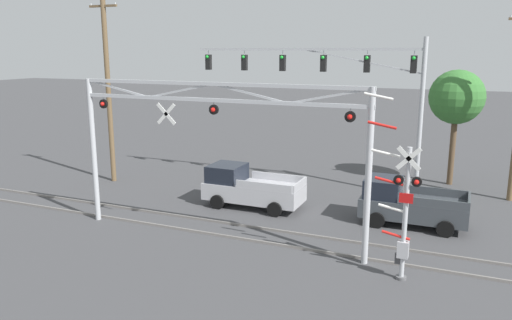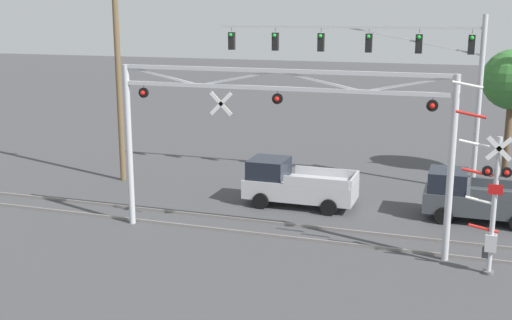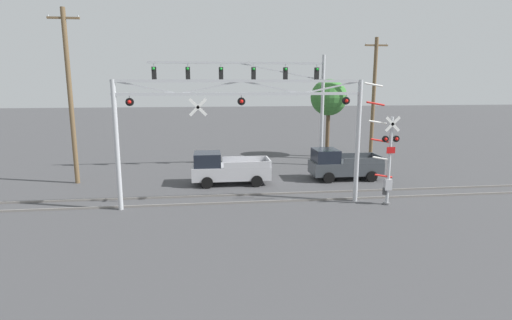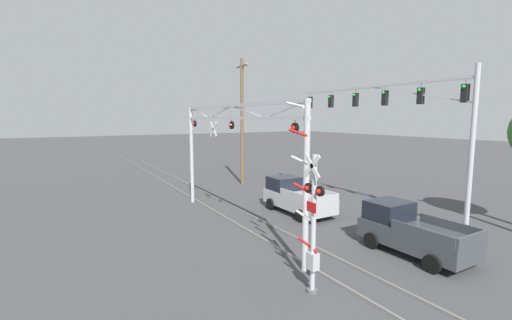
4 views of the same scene
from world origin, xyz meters
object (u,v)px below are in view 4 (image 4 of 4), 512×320
pickup_truck_following (410,231)px  utility_pole_left (242,121)px  crossing_gantry (232,141)px  crossing_signal_mast (311,223)px  pickup_truck_lead (295,197)px  traffic_signal_span (405,113)px

pickup_truck_following → utility_pole_left: size_ratio=0.43×
utility_pole_left → crossing_gantry: bearing=-30.8°
crossing_signal_mast → pickup_truck_following: crossing_signal_mast is taller
pickup_truck_following → utility_pole_left: utility_pole_left is taller
pickup_truck_lead → utility_pole_left: (-9.18, 1.31, 4.42)m
traffic_signal_span → utility_pole_left: utility_pole_left is taller
traffic_signal_span → crossing_signal_mast: bearing=-67.4°
crossing_signal_mast → traffic_signal_span: 11.47m
pickup_truck_following → crossing_gantry: bearing=-144.9°
crossing_gantry → utility_pole_left: bearing=149.2°
crossing_gantry → crossing_signal_mast: bearing=-6.3°
crossing_gantry → traffic_signal_span: size_ratio=0.97×
pickup_truck_following → utility_pole_left: 17.20m
pickup_truck_following → crossing_signal_mast: bearing=-86.0°
crossing_gantry → crossing_signal_mast: (7.27, -0.80, -2.16)m
pickup_truck_lead → pickup_truck_following: same height
crossing_signal_mast → utility_pole_left: bearing=158.8°
crossing_signal_mast → pickup_truck_following: size_ratio=1.38×
crossing_gantry → pickup_truck_lead: 5.71m
pickup_truck_lead → traffic_signal_span: bearing=52.7°
pickup_truck_lead → crossing_signal_mast: bearing=-34.0°
crossing_signal_mast → utility_pole_left: (-17.00, 6.59, 3.07)m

